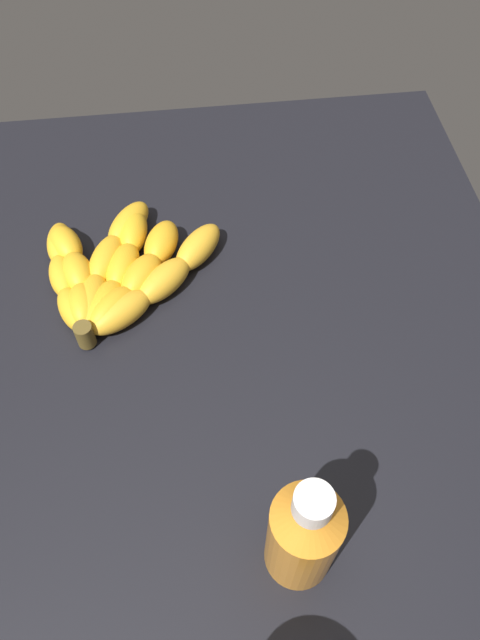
% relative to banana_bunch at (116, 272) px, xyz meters
% --- Properties ---
extents(ground_plane, '(0.94, 0.77, 0.04)m').
position_rel_banana_bunch_xyz_m(ground_plane, '(-0.15, -0.08, -0.04)').
color(ground_plane, black).
extents(banana_bunch, '(0.21, 0.22, 0.04)m').
position_rel_banana_bunch_xyz_m(banana_bunch, '(0.00, 0.00, 0.00)').
color(banana_bunch, gold).
rests_on(banana_bunch, ground_plane).
extents(honey_bottle, '(0.06, 0.06, 0.15)m').
position_rel_banana_bunch_xyz_m(honey_bottle, '(-0.33, -0.16, 0.05)').
color(honey_bottle, orange).
rests_on(honey_bottle, ground_plane).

